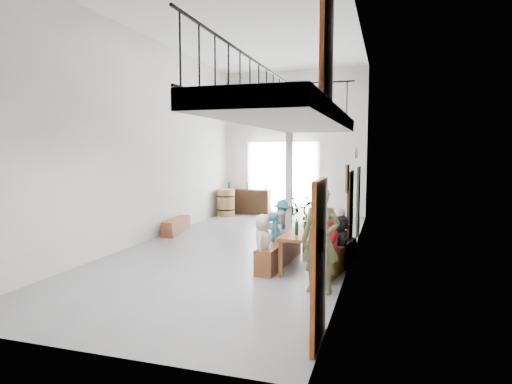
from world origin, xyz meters
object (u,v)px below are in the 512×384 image
(side_bench, at_px, (176,226))
(bicycle_near, at_px, (304,206))
(bench_inner, at_px, (280,252))
(oak_barrel, at_px, (226,203))
(serving_counter, at_px, (247,202))
(host_standing, at_px, (321,240))
(tasting_table, at_px, (311,234))

(side_bench, distance_m, bicycle_near, 5.36)
(bench_inner, xyz_separation_m, side_bench, (-3.80, 2.48, -0.04))
(oak_barrel, xyz_separation_m, serving_counter, (0.57, 0.84, -0.03))
(oak_barrel, bearing_deg, host_standing, -58.43)
(host_standing, bearing_deg, serving_counter, 122.71)
(side_bench, height_order, host_standing, host_standing)
(tasting_table, height_order, bicycle_near, bicycle_near)
(host_standing, bearing_deg, bicycle_near, 109.29)
(side_bench, bearing_deg, oak_barrel, 87.24)
(side_bench, xyz_separation_m, host_standing, (4.92, -4.10, 0.71))
(bicycle_near, bearing_deg, host_standing, -153.30)
(oak_barrel, bearing_deg, bench_inner, -59.32)
(tasting_table, distance_m, host_standing, 1.65)
(oak_barrel, bearing_deg, side_bench, -92.76)
(tasting_table, relative_size, oak_barrel, 2.15)
(oak_barrel, bearing_deg, tasting_table, -55.05)
(serving_counter, xyz_separation_m, bicycle_near, (2.28, -0.05, -0.08))
(serving_counter, relative_size, host_standing, 0.97)
(oak_barrel, relative_size, host_standing, 0.55)
(tasting_table, distance_m, side_bench, 5.17)
(side_bench, xyz_separation_m, bicycle_near, (3.03, 4.42, 0.18))
(bench_inner, distance_m, oak_barrel, 7.10)
(bench_inner, bearing_deg, oak_barrel, 124.49)
(host_standing, distance_m, bicycle_near, 8.74)
(tasting_table, bearing_deg, host_standing, -70.77)
(tasting_table, relative_size, bench_inner, 0.97)
(tasting_table, xyz_separation_m, serving_counter, (-3.73, 7.00, -0.23))
(bench_inner, relative_size, oak_barrel, 2.21)
(tasting_table, bearing_deg, oak_barrel, 128.39)
(bicycle_near, bearing_deg, bench_inner, -159.48)
(host_standing, height_order, bicycle_near, host_standing)
(tasting_table, relative_size, bicycle_near, 1.44)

